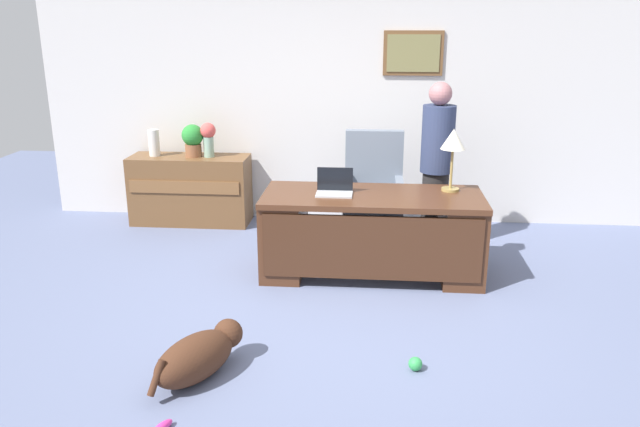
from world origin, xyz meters
The scene contains 14 objects.
ground_plane centered at (0.00, 0.00, 0.00)m, with size 12.00×12.00×0.00m, color slate.
back_wall centered at (0.00, 2.60, 1.35)m, with size 7.00×0.16×2.70m.
desk centered at (0.28, 0.87, 0.41)m, with size 1.96×0.82×0.75m.
credenza centered at (-1.79, 2.25, 0.39)m, with size 1.33×0.50×0.77m.
armchair centered at (0.28, 1.83, 0.50)m, with size 0.60×0.59×1.14m.
person_standing centered at (0.89, 1.61, 0.86)m, with size 0.32×0.32×1.67m.
dog_lying centered at (-0.82, -0.95, 0.16)m, with size 0.58×0.73×0.30m.
laptop centered at (-0.06, 0.89, 0.81)m, with size 0.32×0.22×0.22m.
desk_lamp centered at (0.97, 1.09, 1.19)m, with size 0.22×0.22×0.56m.
vase_with_flowers centered at (-1.55, 2.25, 1.00)m, with size 0.17×0.17×0.38m.
vase_empty centered at (-2.17, 2.25, 0.92)m, with size 0.12×0.12×0.30m, color silver.
potted_plant centered at (-1.73, 2.25, 0.97)m, with size 0.24×0.24×0.36m.
dog_toy_ball centered at (0.59, -0.75, 0.05)m, with size 0.09×0.09×0.09m, color green.
dog_toy_bone centered at (-0.89, -1.52, 0.03)m, with size 0.15×0.05×0.05m, color #D8338C.
Camera 1 is at (0.27, -4.46, 2.24)m, focal length 35.09 mm.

